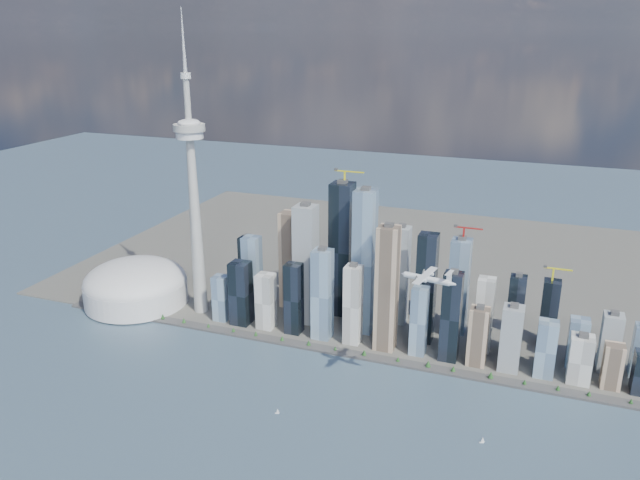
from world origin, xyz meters
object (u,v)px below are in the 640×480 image
(needle_tower, at_px, (194,194))
(sailboat_east, at_px, (482,441))
(sailboat_west, at_px, (277,412))
(dome_stadium, at_px, (136,285))
(airplane, at_px, (428,278))

(needle_tower, bearing_deg, sailboat_east, -21.78)
(sailboat_west, bearing_deg, dome_stadium, 136.28)
(needle_tower, height_order, dome_stadium, needle_tower)
(sailboat_west, xyz_separation_m, sailboat_east, (281.19, 33.86, 0.11))
(airplane, distance_m, sailboat_east, 227.47)
(airplane, bearing_deg, sailboat_east, -11.98)
(dome_stadium, distance_m, sailboat_east, 728.54)
(sailboat_west, bearing_deg, airplane, 7.44)
(sailboat_east, bearing_deg, sailboat_west, 170.28)
(needle_tower, relative_size, airplane, 7.18)
(sailboat_east, bearing_deg, dome_stadium, 146.46)
(sailboat_west, relative_size, sailboat_east, 0.96)
(dome_stadium, distance_m, airplane, 651.78)
(needle_tower, xyz_separation_m, sailboat_west, (274.81, -256.06, -232.89))
(dome_stadium, height_order, sailboat_west, dome_stadium)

